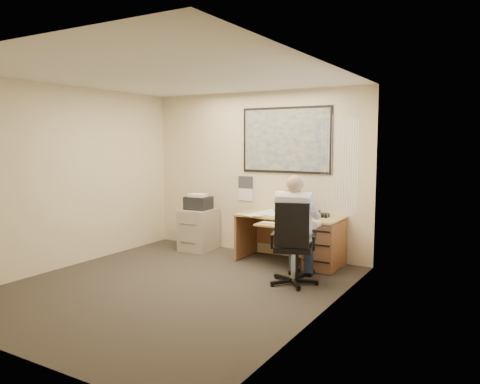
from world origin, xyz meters
The scene contains 8 objects.
room_shell centered at (0.00, 0.00, 1.35)m, with size 4.00×4.50×2.70m.
desk centered at (1.14, 1.90, 0.44)m, with size 1.60×0.97×1.10m.
world_map centered at (0.55, 2.23, 1.90)m, with size 1.56×0.03×1.06m, color #1E4C93.
wall_calendar centered at (-0.20, 2.24, 1.08)m, with size 0.28×0.01×0.42m, color white.
window_blinds centered at (1.97, 0.80, 1.55)m, with size 0.06×1.40×1.30m, color beige, non-canonical shape.
filing_cabinet centered at (-0.94, 1.89, 0.42)m, with size 0.55×0.64×0.98m.
office_chair centered at (1.27, 0.88, 0.32)m, with size 0.84×0.84×1.11m.
person centered at (1.29, 0.96, 0.72)m, with size 0.61×0.87×1.44m, color white, non-canonical shape.
Camera 1 is at (3.76, -4.63, 1.89)m, focal length 35.00 mm.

